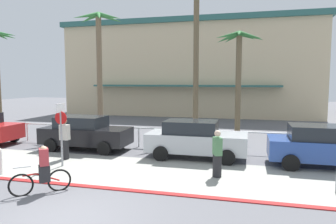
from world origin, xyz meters
The scene contains 15 objects.
ground_plane centered at (0.00, 10.00, 0.00)m, with size 80.00×80.00×0.00m, color #5B5B60.
sidewalk_strip centered at (0.00, 4.20, 0.01)m, with size 44.00×4.00×0.02m, color #9E9E93.
curb_paint centered at (0.00, 2.20, 0.01)m, with size 44.00×0.24×0.03m, color maroon.
building_backdrop centered at (-1.51, 27.86, 4.70)m, with size 25.50×13.13×9.36m.
rail_fence centered at (0.00, 8.50, 0.84)m, with size 25.10×0.08×1.04m.
stop_sign_bike_lane centered at (-2.85, 4.15, 1.68)m, with size 0.52×0.56×2.56m.
palm_tree_1 centered at (-5.13, 12.17, 5.70)m, with size 2.95×3.42×7.90m.
palm_tree_2 centered at (0.97, 13.78, 6.76)m, with size 3.22×3.22×9.65m.
palm_tree_3 centered at (3.75, 13.52, 5.02)m, with size 2.96×3.00×6.57m.
car_black_1 centered at (-3.50, 7.17, 0.87)m, with size 4.40×2.02×1.69m.
car_silver_2 centered at (2.13, 6.84, 0.87)m, with size 4.40×2.02×1.69m.
car_blue_3 centered at (7.36, 6.61, 0.87)m, with size 4.40×2.02×1.69m.
cyclist_red_0 centered at (-1.69, 1.35, 0.69)m, with size 1.42×1.23×1.50m.
pedestrian_0 centered at (-3.37, 5.18, 0.85)m, with size 0.40×0.32×1.82m.
pedestrian_1 centered at (3.35, 4.26, 0.79)m, with size 0.42×0.47×1.71m.
Camera 1 is at (4.36, -6.72, 3.45)m, focal length 33.32 mm.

